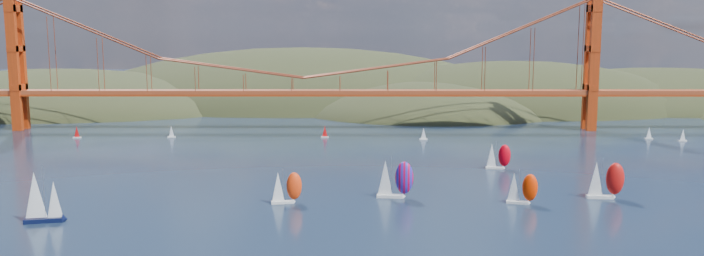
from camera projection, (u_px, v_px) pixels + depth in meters
name	position (u px, v px, depth m)	size (l,w,h in m)	color
headlands	(396.00, 126.00, 388.82)	(725.00, 225.00, 96.00)	black
bridge	(300.00, 53.00, 285.21)	(552.00, 12.00, 55.00)	#973B1A
sloop_navy	(41.00, 198.00, 151.37)	(8.52, 5.41, 12.72)	black
racer_0	(286.00, 187.00, 167.98)	(7.78, 3.94, 8.75)	silver
racer_1	(521.00, 188.00, 167.56)	(7.64, 4.13, 8.57)	silver
racer_2	(605.00, 179.00, 172.73)	(9.21, 3.91, 10.48)	silver
racer_3	(498.00, 156.00, 208.83)	(7.55, 3.18, 8.60)	silver
racer_rwb	(394.00, 178.00, 173.40)	(9.41, 4.11, 10.68)	silver
distant_boat_2	(77.00, 132.00, 267.29)	(3.00, 2.00, 4.70)	silver
distant_boat_3	(171.00, 132.00, 268.29)	(3.00, 2.00, 4.70)	silver
distant_boat_4	(649.00, 133.00, 264.89)	(3.00, 2.00, 4.70)	silver
distant_boat_5	(683.00, 135.00, 259.60)	(3.00, 2.00, 4.70)	silver
distant_boat_8	(424.00, 134.00, 262.91)	(3.00, 2.00, 4.70)	silver
distant_boat_9	(325.00, 132.00, 268.46)	(3.00, 2.00, 4.70)	silver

